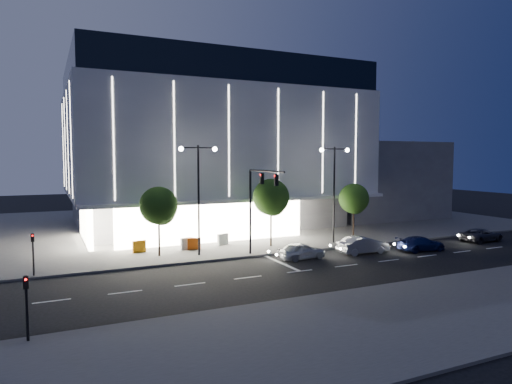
{
  "coord_description": "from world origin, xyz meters",
  "views": [
    {
      "loc": [
        -14.11,
        -28.92,
        8.0
      ],
      "look_at": [
        2.64,
        7.23,
        5.0
      ],
      "focal_mm": 32.0,
      "sensor_mm": 36.0,
      "label": 1
    }
  ],
  "objects": [
    {
      "name": "ground",
      "position": [
        0.0,
        0.0,
        0.0
      ],
      "size": [
        160.0,
        160.0,
        0.0
      ],
      "primitive_type": "plane",
      "color": "black",
      "rests_on": "ground"
    },
    {
      "name": "sidewalk_museum",
      "position": [
        5.0,
        24.0,
        0.07
      ],
      "size": [
        70.0,
        40.0,
        0.15
      ],
      "primitive_type": "cube",
      "color": "#474747",
      "rests_on": "ground"
    },
    {
      "name": "sidewalk_near",
      "position": [
        5.0,
        -12.0,
        0.07
      ],
      "size": [
        70.0,
        10.0,
        0.15
      ],
      "primitive_type": "cube",
      "color": "#474747",
      "rests_on": "ground"
    },
    {
      "name": "museum",
      "position": [
        2.98,
        22.31,
        9.27
      ],
      "size": [
        30.0,
        25.8,
        18.0
      ],
      "color": "#4C4C51",
      "rests_on": "ground"
    },
    {
      "name": "annex_building",
      "position": [
        26.0,
        24.0,
        5.0
      ],
      "size": [
        16.0,
        20.0,
        10.0
      ],
      "primitive_type": "cube",
      "color": "#4C4C51",
      "rests_on": "ground"
    },
    {
      "name": "traffic_mast",
      "position": [
        1.0,
        3.34,
        5.03
      ],
      "size": [
        0.33,
        5.89,
        7.07
      ],
      "color": "black",
      "rests_on": "ground"
    },
    {
      "name": "street_lamp_west",
      "position": [
        -3.0,
        6.0,
        5.96
      ],
      "size": [
        3.16,
        0.36,
        9.0
      ],
      "color": "black",
      "rests_on": "ground"
    },
    {
      "name": "street_lamp_east",
      "position": [
        10.0,
        6.0,
        5.96
      ],
      "size": [
        3.16,
        0.36,
        9.0
      ],
      "color": "black",
      "rests_on": "ground"
    },
    {
      "name": "ped_signal_far",
      "position": [
        -15.0,
        4.5,
        1.89
      ],
      "size": [
        0.22,
        0.24,
        3.0
      ],
      "color": "black",
      "rests_on": "ground"
    },
    {
      "name": "ped_signal_near",
      "position": [
        -15.0,
        -7.5,
        1.89
      ],
      "size": [
        0.22,
        0.24,
        3.0
      ],
      "color": "black",
      "rests_on": "ground"
    },
    {
      "name": "tree_left",
      "position": [
        -5.97,
        7.02,
        4.03
      ],
      "size": [
        3.02,
        3.02,
        5.72
      ],
      "color": "black",
      "rests_on": "ground"
    },
    {
      "name": "tree_mid",
      "position": [
        4.03,
        7.02,
        4.33
      ],
      "size": [
        3.25,
        3.25,
        6.15
      ],
      "color": "black",
      "rests_on": "ground"
    },
    {
      "name": "tree_right",
      "position": [
        13.03,
        7.02,
        3.88
      ],
      "size": [
        2.91,
        2.91,
        5.51
      ],
      "color": "black",
      "rests_on": "ground"
    },
    {
      "name": "car_lead",
      "position": [
        4.06,
        1.75,
        0.67
      ],
      "size": [
        4.05,
        1.89,
        1.34
      ],
      "primitive_type": "imported",
      "rotation": [
        0.0,
        0.0,
        1.65
      ],
      "color": "#B4B7BD",
      "rests_on": "ground"
    },
    {
      "name": "car_second",
      "position": [
        9.81,
        1.43,
        0.73
      ],
      "size": [
        4.44,
        1.65,
        1.45
      ],
      "primitive_type": "imported",
      "rotation": [
        0.0,
        0.0,
        1.55
      ],
      "color": "#ACADB4",
      "rests_on": "ground"
    },
    {
      "name": "car_third",
      "position": [
        15.04,
        0.23,
        0.63
      ],
      "size": [
        4.45,
        2.1,
        1.25
      ],
      "primitive_type": "imported",
      "rotation": [
        0.0,
        0.0,
        1.49
      ],
      "color": "#151E51",
      "rests_on": "ground"
    },
    {
      "name": "car_fourth",
      "position": [
        23.59,
        1.15,
        0.62
      ],
      "size": [
        4.55,
        2.26,
        1.24
      ],
      "primitive_type": "imported",
      "rotation": [
        0.0,
        0.0,
        1.62
      ],
      "color": "#353439",
      "rests_on": "ground"
    },
    {
      "name": "barrier_a",
      "position": [
        -7.21,
        9.04,
        0.65
      ],
      "size": [
        1.13,
        0.44,
        1.0
      ],
      "primitive_type": "cube",
      "rotation": [
        0.0,
        0.0,
        0.17
      ],
      "color": "#C86E0B",
      "rests_on": "sidewalk_museum"
    },
    {
      "name": "barrier_b",
      "position": [
        -3.25,
        8.7,
        0.65
      ],
      "size": [
        1.13,
        0.55,
        1.0
      ],
      "primitive_type": "cube",
      "rotation": [
        0.0,
        0.0,
        0.28
      ],
      "color": "beige",
      "rests_on": "sidewalk_museum"
    },
    {
      "name": "barrier_c",
      "position": [
        -2.7,
        8.31,
        0.65
      ],
      "size": [
        1.12,
        0.37,
        1.0
      ],
      "primitive_type": "cube",
      "rotation": [
        0.0,
        0.0,
        -0.11
      ],
      "color": "#D14D0B",
      "rests_on": "sidewalk_museum"
    },
    {
      "name": "barrier_d",
      "position": [
        0.3,
        9.33,
        0.65
      ],
      "size": [
        1.12,
        0.57,
        1.0
      ],
      "primitive_type": "cube",
      "rotation": [
        0.0,
        0.0,
        0.31
      ],
      "color": "silver",
      "rests_on": "sidewalk_museum"
    }
  ]
}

